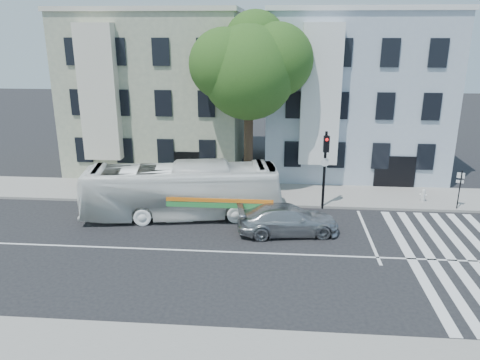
# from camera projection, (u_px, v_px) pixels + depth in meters

# --- Properties ---
(ground) EXTENTS (120.00, 120.00, 0.00)m
(ground) POSITION_uv_depth(u_px,v_px,m) (236.00, 252.00, 21.85)
(ground) COLOR black
(ground) RESTS_ON ground
(sidewalk_far) EXTENTS (80.00, 4.00, 0.15)m
(sidewalk_far) POSITION_uv_depth(u_px,v_px,m) (248.00, 194.00, 29.41)
(sidewalk_far) COLOR gray
(sidewalk_far) RESTS_ON ground
(building_left) EXTENTS (12.00, 10.00, 11.00)m
(building_left) POSITION_uv_depth(u_px,v_px,m) (161.00, 92.00, 34.94)
(building_left) COLOR gray
(building_left) RESTS_ON ground
(building_right) EXTENTS (12.00, 10.00, 11.00)m
(building_right) POSITION_uv_depth(u_px,v_px,m) (351.00, 94.00, 33.83)
(building_right) COLOR #A2ADC0
(building_right) RESTS_ON ground
(street_tree) EXTENTS (7.30, 5.90, 11.10)m
(street_tree) POSITION_uv_depth(u_px,v_px,m) (250.00, 67.00, 27.72)
(street_tree) COLOR #2D2116
(street_tree) RESTS_ON ground
(bus) EXTENTS (4.24, 11.08, 3.01)m
(bus) POSITION_uv_depth(u_px,v_px,m) (182.00, 191.00, 25.61)
(bus) COLOR white
(bus) RESTS_ON ground
(sedan) EXTENTS (2.83, 5.39, 1.49)m
(sedan) POSITION_uv_depth(u_px,v_px,m) (288.00, 220.00, 23.68)
(sedan) COLOR #AAADB1
(sedan) RESTS_ON ground
(hedge) EXTENTS (8.40, 3.18, 0.70)m
(hedge) POSITION_uv_depth(u_px,v_px,m) (165.00, 191.00, 28.53)
(hedge) COLOR #275D1E
(hedge) RESTS_ON sidewalk_far
(traffic_signal) EXTENTS (0.48, 0.54, 4.55)m
(traffic_signal) POSITION_uv_depth(u_px,v_px,m) (325.00, 160.00, 26.23)
(traffic_signal) COLOR black
(traffic_signal) RESTS_ON ground
(fire_hydrant) EXTENTS (0.43, 0.25, 0.76)m
(fire_hydrant) POSITION_uv_depth(u_px,v_px,m) (423.00, 195.00, 27.81)
(fire_hydrant) COLOR silver
(fire_hydrant) RESTS_ON sidewalk_far
(far_sign_pole) EXTENTS (0.40, 0.22, 2.27)m
(far_sign_pole) POSITION_uv_depth(u_px,v_px,m) (460.00, 184.00, 26.39)
(far_sign_pole) COLOR black
(far_sign_pole) RESTS_ON sidewalk_far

